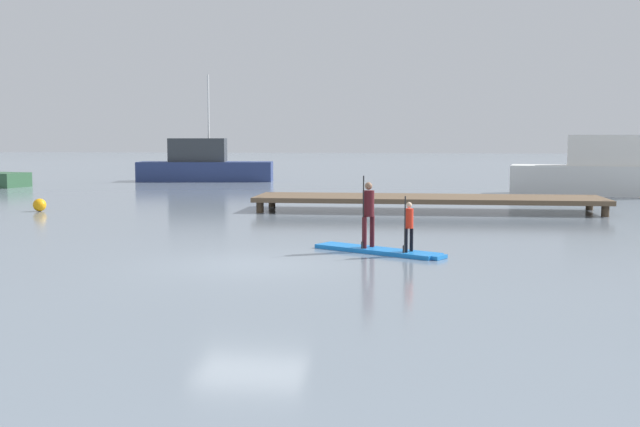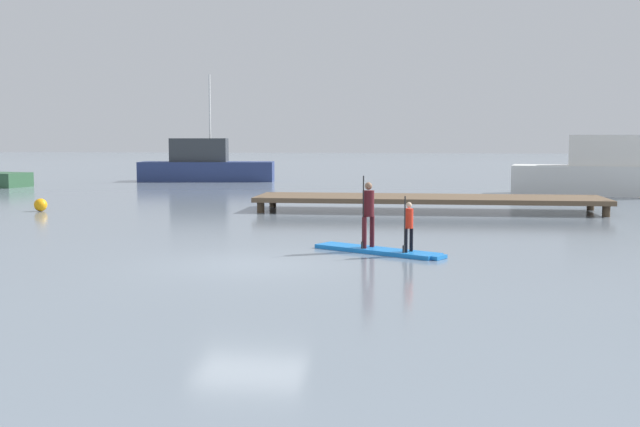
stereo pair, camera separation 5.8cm
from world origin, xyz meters
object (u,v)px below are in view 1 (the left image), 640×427
(paddleboard_near, at_px, (379,251))
(fishing_boat_white_large, at_px, (618,172))
(fishing_boat_green_midground, at_px, (204,166))
(mooring_buoy_mid, at_px, (40,205))
(paddler_adult, at_px, (368,210))
(paddler_child_solo, at_px, (409,224))

(paddleboard_near, bearing_deg, fishing_boat_white_large, 61.99)
(fishing_boat_green_midground, relative_size, mooring_buoy_mid, 17.65)
(fishing_boat_white_large, relative_size, mooring_buoy_mid, 20.62)
(paddleboard_near, xyz_separation_m, paddler_adult, (-0.28, 0.16, 0.99))
(paddler_adult, height_order, fishing_boat_green_midground, fishing_boat_green_midground)
(paddleboard_near, relative_size, paddler_adult, 1.85)
(fishing_boat_green_midground, bearing_deg, fishing_boat_white_large, -22.95)
(paddler_child_solo, height_order, fishing_boat_green_midground, fishing_boat_green_midground)
(paddleboard_near, height_order, paddler_adult, paddler_adult)
(fishing_boat_white_large, relative_size, fishing_boat_green_midground, 1.17)
(paddler_child_solo, relative_size, fishing_boat_white_large, 0.13)
(paddleboard_near, distance_m, paddler_adult, 1.04)
(paddler_adult, height_order, paddler_child_solo, paddler_adult)
(paddleboard_near, height_order, mooring_buoy_mid, mooring_buoy_mid)
(paddleboard_near, relative_size, mooring_buoy_mid, 6.72)
(paddler_adult, xyz_separation_m, paddler_child_solo, (1.00, -0.62, -0.26))
(mooring_buoy_mid, bearing_deg, fishing_boat_green_midground, 87.70)
(paddler_child_solo, xyz_separation_m, mooring_buoy_mid, (-14.13, 9.65, -0.53))
(fishing_boat_white_large, bearing_deg, fishing_boat_green_midground, 157.05)
(paddler_child_solo, relative_size, mooring_buoy_mid, 2.73)
(paddleboard_near, distance_m, fishing_boat_green_midground, 32.44)
(paddler_adult, xyz_separation_m, fishing_boat_green_midground, (-12.29, 29.73, -0.05))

